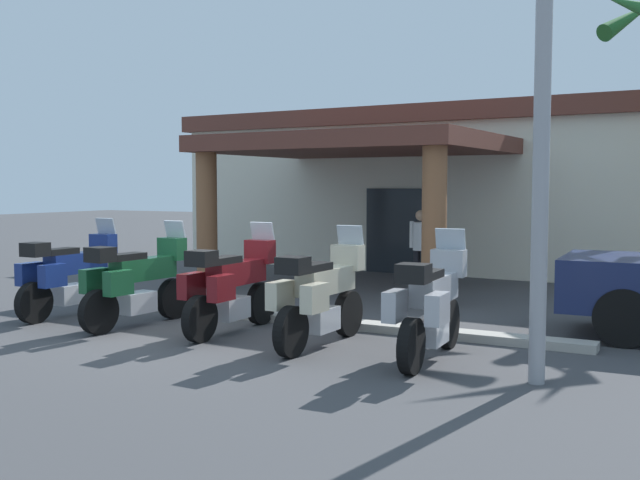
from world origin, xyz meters
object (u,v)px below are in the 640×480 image
at_px(motel_building, 441,187).
at_px(motorcycle_cream, 320,295).
at_px(motorcycle_green, 137,281).
at_px(motorcycle_silver, 431,305).
at_px(pedestrian, 421,244).
at_px(motorcycle_blue, 70,275).
at_px(motorcycle_maroon, 231,286).

relative_size(motel_building, motorcycle_cream, 6.29).
distance_m(motorcycle_green, motorcycle_silver, 4.78).
xyz_separation_m(motorcycle_green, pedestrian, (2.48, 5.88, 0.26)).
xyz_separation_m(motorcycle_blue, pedestrian, (4.07, 5.71, 0.26)).
bearing_deg(motorcycle_blue, motel_building, -13.80).
distance_m(motel_building, motorcycle_green, 11.34).
xyz_separation_m(motorcycle_silver, pedestrian, (-2.30, 5.92, 0.26)).
bearing_deg(motorcycle_silver, pedestrian, 18.97).
bearing_deg(pedestrian, motorcycle_cream, 18.47).
distance_m(motel_building, motorcycle_blue, 11.44).
xyz_separation_m(motel_building, motorcycle_blue, (-2.73, -11.02, -1.42)).
height_order(motel_building, motorcycle_blue, motel_building).
bearing_deg(motorcycle_cream, motel_building, 12.70).
bearing_deg(motorcycle_blue, motorcycle_maroon, -88.54).
bearing_deg(motel_building, motorcycle_cream, -77.14).
bearing_deg(motorcycle_maroon, motorcycle_blue, 92.07).
distance_m(motorcycle_blue, pedestrian, 7.02).
xyz_separation_m(motorcycle_maroon, motorcycle_cream, (1.59, -0.20, 0.00)).
relative_size(motorcycle_blue, motorcycle_maroon, 1.00).
height_order(motel_building, motorcycle_green, motel_building).
bearing_deg(motorcycle_cream, pedestrian, 9.20).
distance_m(motorcycle_maroon, pedestrian, 5.71).
relative_size(motel_building, motorcycle_blue, 6.30).
bearing_deg(motorcycle_blue, pedestrian, -35.36).
height_order(motel_building, motorcycle_cream, motel_building).
bearing_deg(motorcycle_cream, motorcycle_maroon, 85.27).
xyz_separation_m(motorcycle_cream, motorcycle_silver, (1.59, -0.09, 0.00)).
distance_m(motorcycle_green, motorcycle_maroon, 1.61).
bearing_deg(pedestrian, motorcycle_blue, -23.91).
relative_size(motel_building, motorcycle_silver, 6.29).
relative_size(motorcycle_cream, motorcycle_silver, 1.00).
bearing_deg(motorcycle_green, pedestrian, -17.86).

